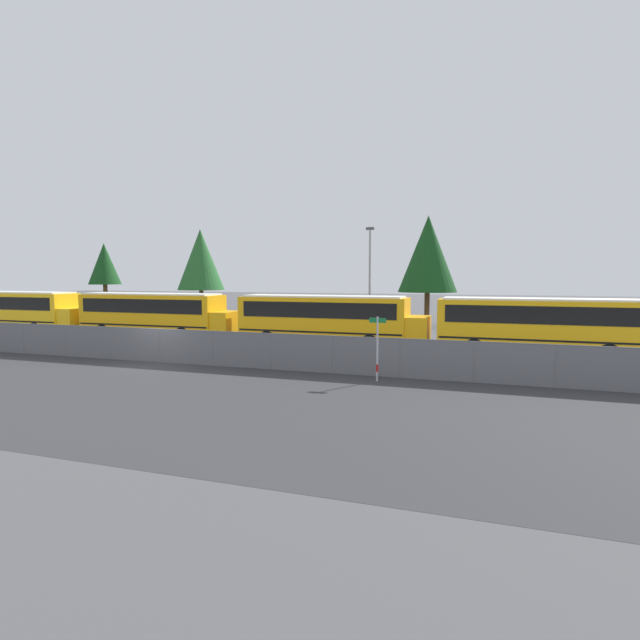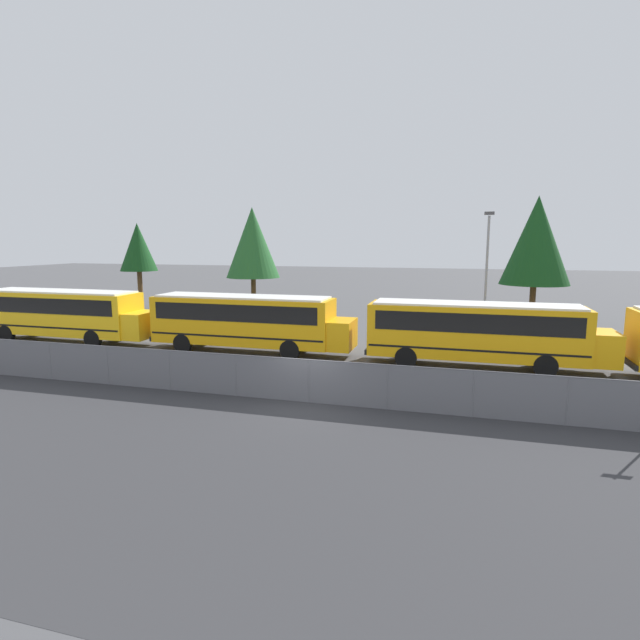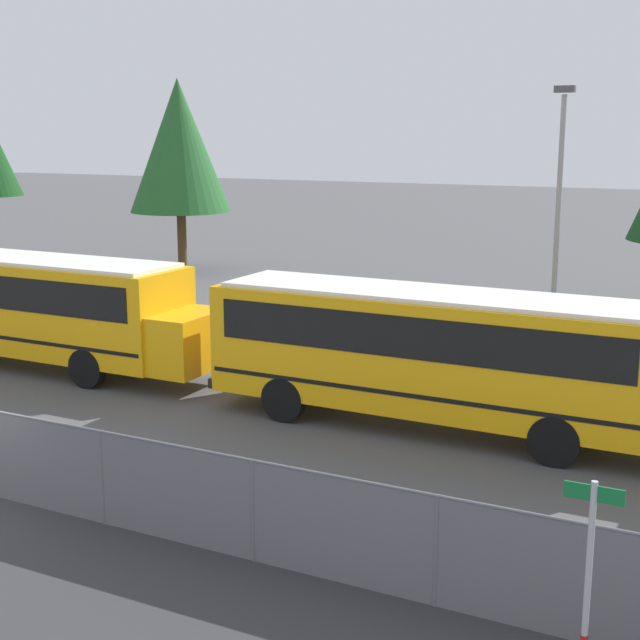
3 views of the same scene
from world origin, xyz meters
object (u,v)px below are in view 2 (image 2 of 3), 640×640
object	(u,v)px
school_bus_0	(64,311)
school_bus_1	(247,319)
school_bus_2	(479,329)
tree_0	(536,241)
tree_1	(138,248)
light_pole	(487,269)
tree_3	(253,243)

from	to	relation	value
school_bus_0	school_bus_1	xyz separation A→B (m)	(11.97, 0.27, 0.00)
school_bus_0	school_bus_1	size ratio (longest dim) A/B	1.00
school_bus_2	tree_0	xyz separation A→B (m)	(4.26, 14.66, 4.27)
tree_1	light_pole	bearing A→B (deg)	-11.18
tree_1	school_bus_2	bearing A→B (deg)	-26.53
school_bus_1	tree_3	bearing A→B (deg)	111.93
school_bus_2	school_bus_0	bearing A→B (deg)	-179.54
tree_1	school_bus_1	bearing A→B (deg)	-40.46
school_bus_0	tree_1	world-z (taller)	tree_1
light_pole	tree_3	bearing A→B (deg)	157.89
school_bus_1	school_bus_2	xyz separation A→B (m)	(12.27, -0.08, 0.00)
school_bus_1	tree_1	world-z (taller)	tree_1
light_pole	tree_0	world-z (taller)	tree_0
tree_0	school_bus_0	bearing A→B (deg)	-152.48
tree_1	tree_0	bearing A→B (deg)	0.00
school_bus_1	light_pole	xyz separation A→B (m)	(12.89, 8.65, 2.47)
tree_3	school_bus_0	bearing A→B (deg)	-107.39
school_bus_0	school_bus_2	distance (m)	24.24
school_bus_0	school_bus_2	xyz separation A→B (m)	(24.24, 0.19, 0.00)
school_bus_1	school_bus_2	bearing A→B (deg)	-0.38
school_bus_1	light_pole	bearing A→B (deg)	33.87
school_bus_0	tree_3	xyz separation A→B (m)	(5.29, 16.88, 4.10)
school_bus_0	tree_0	bearing A→B (deg)	27.52
tree_0	tree_1	xyz separation A→B (m)	(-33.62, -0.00, -0.61)
school_bus_2	tree_1	distance (m)	33.02
light_pole	school_bus_0	bearing A→B (deg)	-160.25
school_bus_2	tree_3	xyz separation A→B (m)	(-18.96, 16.68, 4.10)
tree_0	tree_3	bearing A→B (deg)	175.02
tree_1	school_bus_0	bearing A→B (deg)	-70.98
school_bus_0	school_bus_2	size ratio (longest dim) A/B	1.00
school_bus_0	tree_1	distance (m)	16.13
tree_3	tree_0	bearing A→B (deg)	-4.98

